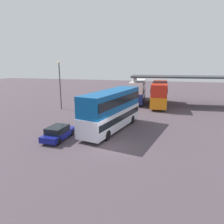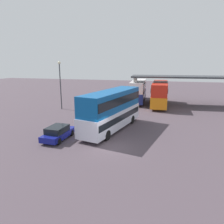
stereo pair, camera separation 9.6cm
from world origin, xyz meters
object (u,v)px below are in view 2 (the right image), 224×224
at_px(parked_hatchback, 58,133).
at_px(double_decker_mid_row, 160,93).
at_px(lamppost_tall, 60,79).
at_px(double_decker_main, 112,109).
at_px(double_decker_near_canopy, 138,90).

xyz_separation_m(parked_hatchback, double_decker_mid_row, (8.82, 19.41, 1.55)).
xyz_separation_m(double_decker_mid_row, lamppost_tall, (-15.17, -6.88, 2.54)).
xyz_separation_m(double_decker_main, lamppost_tall, (-10.63, 8.17, 2.38)).
bearing_deg(parked_hatchback, double_decker_main, -41.99).
bearing_deg(double_decker_main, double_decker_near_canopy, 10.94).
height_order(double_decker_main, parked_hatchback, double_decker_main).
bearing_deg(lamppost_tall, parked_hatchback, -63.10).
xyz_separation_m(double_decker_near_canopy, lamppost_tall, (-11.08, -9.65, 2.55)).
height_order(parked_hatchback, lamppost_tall, lamppost_tall).
height_order(double_decker_near_canopy, double_decker_mid_row, double_decker_mid_row).
bearing_deg(parked_hatchback, double_decker_near_canopy, -9.62).
bearing_deg(double_decker_near_canopy, lamppost_tall, 127.87).
bearing_deg(double_decker_mid_row, lamppost_tall, 113.57).
bearing_deg(double_decker_main, double_decker_mid_row, -4.43).
xyz_separation_m(parked_hatchback, double_decker_near_canopy, (4.72, 22.18, 1.54)).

